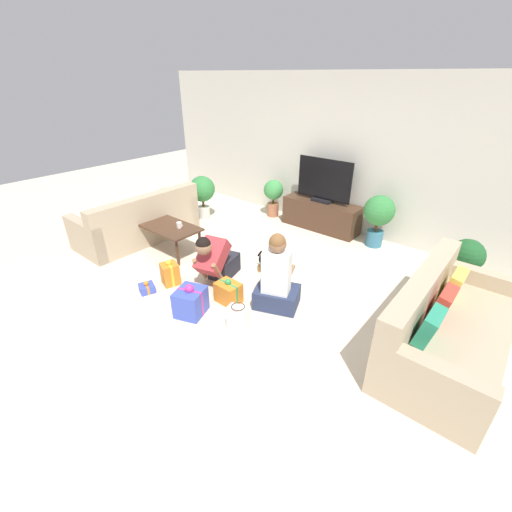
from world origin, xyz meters
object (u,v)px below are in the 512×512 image
person_kneeling (216,259)px  gift_box_b (191,301)px  tv (324,183)px  gift_box_c (228,292)px  mug (179,225)px  dog (268,262)px  potted_plant_corner_right (464,263)px  gift_bag_a (238,319)px  sofa_right (446,329)px  potted_plant_back_left (273,194)px  gift_box_a (147,288)px  coffee_table (169,229)px  gift_box_d (170,274)px  person_sitting (277,281)px  sofa_left (139,223)px  tv_console (321,215)px  potted_plant_corner_left (202,191)px  potted_plant_back_right (379,214)px

person_kneeling → gift_box_b: bearing=-82.3°
tv → gift_box_c: 2.87m
mug → dog: bearing=12.6°
potted_plant_corner_right → gift_bag_a: bearing=-124.9°
sofa_right → potted_plant_corner_right: size_ratio=2.70×
potted_plant_back_left → potted_plant_corner_right: size_ratio=0.99×
dog → gift_box_a: 1.66m
gift_box_c → coffee_table: bearing=166.1°
person_kneeling → sofa_right: bearing=-3.4°
sofa_right → gift_box_c: 2.42m
potted_plant_corner_right → potted_plant_back_left: bearing=170.2°
tv → potted_plant_corner_right: tv is taller
person_kneeling → gift_box_a: 0.98m
coffee_table → gift_box_d: coffee_table is taller
tv → person_sitting: bearing=-71.5°
sofa_right → dog: (-2.29, 0.05, -0.08)m
potted_plant_corner_right → person_sitting: 2.43m
person_sitting → gift_box_c: person_sitting is taller
gift_box_d → gift_bag_a: (1.36, -0.12, -0.00)m
sofa_left → tv_console: (2.17, 2.37, -0.03)m
tv_console → tv: size_ratio=1.38×
gift_box_c → person_kneeling: bearing=151.6°
gift_bag_a → potted_plant_corner_left: bearing=143.7°
tv → person_sitting: 2.64m
person_sitting → potted_plant_back_right: bearing=-117.1°
coffee_table → potted_plant_back_right: potted_plant_back_right is taller
sofa_right → gift_box_c: sofa_right is taller
person_kneeling → potted_plant_corner_left: bearing=127.7°
potted_plant_back_left → person_kneeling: (0.90, -2.46, -0.12)m
coffee_table → potted_plant_back_left: bearing=82.5°
potted_plant_corner_right → dog: potted_plant_corner_right is taller
potted_plant_back_left → mug: (-0.12, -2.23, 0.03)m
coffee_table → gift_box_b: coffee_table is taller
sofa_right → mug: bearing=94.3°
tv_console → potted_plant_back_right: size_ratio=1.64×
gift_box_a → mug: bearing=116.5°
tv → potted_plant_corner_left: 2.30m
potted_plant_corner_right → potted_plant_corner_left: size_ratio=0.88×
person_kneeling → tv: bearing=72.6°
tv_console → potted_plant_back_left: 1.08m
potted_plant_back_right → gift_box_b: size_ratio=2.00×
gift_box_d → person_kneeling: bearing=45.1°
potted_plant_back_left → dog: bearing=-54.5°
sofa_right → gift_box_b: bearing=116.2°
potted_plant_back_left → sofa_right: bearing=-28.2°
tv → potted_plant_back_left: tv is taller
gift_box_b → potted_plant_back_left: bearing=110.5°
potted_plant_back_left → potted_plant_back_right: 2.12m
potted_plant_back_right → person_sitting: bearing=-95.6°
sofa_right → potted_plant_back_left: bearing=61.8°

